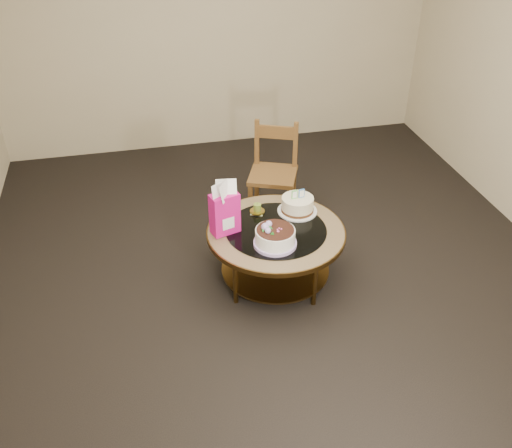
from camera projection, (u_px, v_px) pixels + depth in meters
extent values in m
plane|color=black|center=(275.00, 278.00, 4.41)|extent=(5.00, 5.00, 0.00)
cube|color=#BEB090|center=(215.00, 23.00, 5.71)|extent=(4.50, 0.02, 2.60)
cylinder|color=brown|center=(311.00, 236.00, 4.52)|extent=(0.04, 0.04, 0.42)
cylinder|color=brown|center=(240.00, 234.00, 4.54)|extent=(0.04, 0.04, 0.42)
cylinder|color=brown|center=(236.00, 279.00, 4.07)|extent=(0.04, 0.04, 0.42)
cylinder|color=brown|center=(315.00, 281.00, 4.05)|extent=(0.04, 0.04, 0.42)
cylinder|color=brown|center=(275.00, 268.00, 4.36)|extent=(0.82, 0.82, 0.02)
cylinder|color=brown|center=(276.00, 232.00, 4.17)|extent=(1.02, 1.02, 0.04)
cylinder|color=olive|center=(276.00, 231.00, 4.16)|extent=(1.00, 1.00, 0.01)
cylinder|color=black|center=(276.00, 230.00, 4.16)|extent=(0.74, 0.74, 0.01)
cylinder|color=#BA9BDC|center=(275.00, 243.00, 3.99)|extent=(0.30, 0.30, 0.02)
cylinder|color=white|center=(275.00, 237.00, 3.97)|extent=(0.28, 0.28, 0.12)
cylinder|color=black|center=(275.00, 230.00, 3.93)|extent=(0.26, 0.26, 0.01)
sphere|color=#BA9BDC|center=(265.00, 227.00, 3.92)|extent=(0.06, 0.06, 0.06)
sphere|color=#BA9BDC|center=(269.00, 224.00, 3.95)|extent=(0.05, 0.05, 0.05)
sphere|color=#BA9BDC|center=(268.00, 231.00, 3.89)|extent=(0.04, 0.04, 0.04)
cone|color=#217D27|center=(271.00, 228.00, 3.93)|extent=(0.04, 0.04, 0.03)
cone|color=#217D27|center=(263.00, 231.00, 3.90)|extent=(0.04, 0.04, 0.03)
cone|color=#217D27|center=(270.00, 224.00, 3.98)|extent=(0.03, 0.03, 0.03)
cone|color=#217D27|center=(273.00, 233.00, 3.88)|extent=(0.04, 0.04, 0.03)
cylinder|color=white|center=(297.00, 211.00, 4.35)|extent=(0.30, 0.30, 0.01)
cylinder|color=#462814|center=(297.00, 209.00, 4.34)|extent=(0.25, 0.25, 0.02)
cylinder|color=beige|center=(298.00, 203.00, 4.31)|extent=(0.24, 0.24, 0.09)
cube|color=#61C454|center=(295.00, 195.00, 4.26)|extent=(0.05, 0.01, 0.07)
cube|color=white|center=(295.00, 195.00, 4.26)|extent=(0.04, 0.02, 0.05)
cube|color=#3A77C7|center=(302.00, 193.00, 4.28)|extent=(0.05, 0.01, 0.07)
cube|color=white|center=(302.00, 193.00, 4.28)|extent=(0.04, 0.02, 0.05)
cube|color=#DA1481|center=(225.00, 213.00, 4.05)|extent=(0.22, 0.16, 0.31)
cube|color=white|center=(225.00, 220.00, 4.08)|extent=(0.12, 0.14, 0.09)
cube|color=#E3D55D|center=(257.00, 212.00, 4.34)|extent=(0.12, 0.12, 0.01)
cylinder|color=gold|center=(257.00, 211.00, 4.34)|extent=(0.11, 0.11, 0.01)
cylinder|color=olive|center=(257.00, 207.00, 4.32)|extent=(0.06, 0.06, 0.06)
cylinder|color=black|center=(257.00, 204.00, 4.30)|extent=(0.00, 0.00, 0.01)
cube|color=brown|center=(273.00, 175.00, 4.91)|extent=(0.51, 0.51, 0.04)
cube|color=brown|center=(250.00, 204.00, 4.91)|extent=(0.05, 0.05, 0.42)
cube|color=brown|center=(289.00, 208.00, 4.87)|extent=(0.05, 0.05, 0.42)
cube|color=brown|center=(257.00, 185.00, 5.19)|extent=(0.05, 0.05, 0.42)
cube|color=brown|center=(294.00, 188.00, 5.14)|extent=(0.05, 0.05, 0.42)
cube|color=brown|center=(257.00, 143.00, 4.95)|extent=(0.05, 0.05, 0.43)
cube|color=brown|center=(295.00, 146.00, 4.90)|extent=(0.05, 0.05, 0.43)
cube|color=brown|center=(276.00, 132.00, 4.86)|extent=(0.32, 0.15, 0.11)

